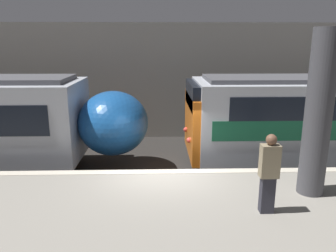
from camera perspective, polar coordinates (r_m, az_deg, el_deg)
ground_plane at (r=9.69m, az=-0.98°, el=-13.27°), size 120.00×120.00×0.00m
platform at (r=7.47m, az=-0.76°, el=-17.84°), size 40.00×4.53×1.04m
station_rear_barrier at (r=15.57m, az=-1.36°, el=7.71°), size 50.00×0.15×5.37m
support_pillar_near at (r=8.08m, az=24.71°, el=1.81°), size 0.60×0.60×3.78m
person_waiting at (r=7.05m, az=17.15°, el=-7.65°), size 0.38×0.24×1.70m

